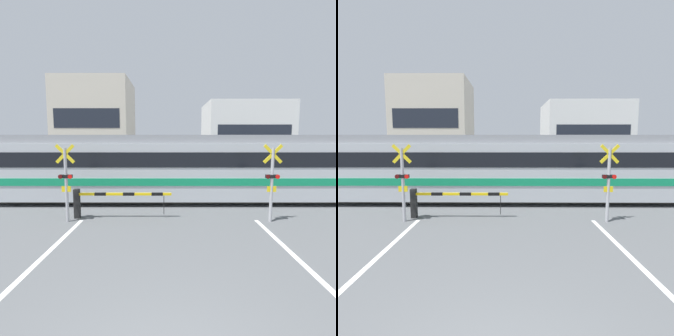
{
  "view_description": "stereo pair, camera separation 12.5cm",
  "coord_description": "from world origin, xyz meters",
  "views": [
    {
      "loc": [
        -0.03,
        -2.31,
        2.97
      ],
      "look_at": [
        0.0,
        9.71,
        1.6
      ],
      "focal_mm": 28.0,
      "sensor_mm": 36.0,
      "label": 1
    },
    {
      "loc": [
        0.09,
        -2.31,
        2.97
      ],
      "look_at": [
        0.0,
        9.71,
        1.6
      ],
      "focal_mm": 28.0,
      "sensor_mm": 36.0,
      "label": 2
    }
  ],
  "objects": [
    {
      "name": "crossing_barrier_near",
      "position": [
        -2.52,
        7.22,
        0.72
      ],
      "size": [
        3.62,
        0.2,
        1.1
      ],
      "color": "black",
      "rests_on": "ground_plane"
    },
    {
      "name": "crossing_signal_left",
      "position": [
        -3.63,
        6.79,
        1.52
      ],
      "size": [
        0.68,
        0.15,
        2.77
      ],
      "color": "#B2B2B7",
      "rests_on": "ground_plane"
    },
    {
      "name": "building_right_of_street",
      "position": [
        7.7,
        24.59,
        3.22
      ],
      "size": [
        7.85,
        6.69,
        6.43
      ],
      "color": "white",
      "rests_on": "ground_plane"
    },
    {
      "name": "pedestrian",
      "position": [
        0.32,
        14.7,
        0.89
      ],
      "size": [
        0.38,
        0.22,
        1.56
      ],
      "color": "#23232D",
      "rests_on": "ground_plane"
    },
    {
      "name": "commuter_train",
      "position": [
        2.14,
        10.11,
        1.67
      ],
      "size": [
        20.46,
        2.92,
        3.11
      ],
      "color": "#B7BCC1",
      "rests_on": "ground_plane"
    },
    {
      "name": "building_left_of_street",
      "position": [
        -7.27,
        24.59,
        4.31
      ],
      "size": [
        6.99,
        6.69,
        8.62
      ],
      "color": "beige",
      "rests_on": "ground_plane"
    },
    {
      "name": "rail_track_near",
      "position": [
        0.0,
        9.39,
        0.04
      ],
      "size": [
        50.0,
        0.1,
        0.08
      ],
      "color": "#5B564C",
      "rests_on": "ground_plane"
    },
    {
      "name": "crossing_signal_right",
      "position": [
        3.63,
        6.79,
        1.52
      ],
      "size": [
        0.68,
        0.15,
        2.77
      ],
      "color": "#B2B2B7",
      "rests_on": "ground_plane"
    },
    {
      "name": "crossing_barrier_far",
      "position": [
        2.52,
        13.14,
        0.72
      ],
      "size": [
        3.62,
        0.2,
        1.1
      ],
      "color": "black",
      "rests_on": "ground_plane"
    },
    {
      "name": "rail_track_far",
      "position": [
        0.0,
        10.83,
        0.04
      ],
      "size": [
        50.0,
        0.1,
        0.08
      ],
      "color": "#5B564C",
      "rests_on": "ground_plane"
    }
  ]
}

